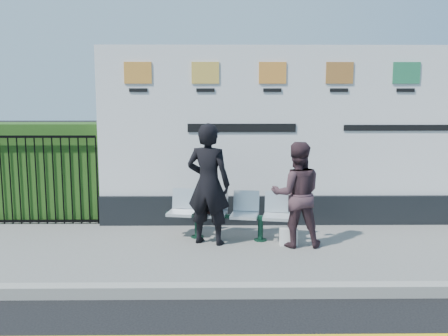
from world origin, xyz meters
name	(u,v)px	position (x,y,z in m)	size (l,w,h in m)	color
pavement	(320,251)	(0.00, 2.50, 0.06)	(14.00, 3.00, 0.12)	slate
kerb	(347,290)	(0.00, 1.00, 0.07)	(14.00, 0.18, 0.14)	gray
billboard	(336,148)	(0.50, 3.85, 1.42)	(8.00, 0.30, 3.00)	black
hedge	(45,171)	(-4.58, 4.30, 0.97)	(2.35, 0.70, 1.70)	#264F17
railing	(36,180)	(-4.58, 3.85, 0.89)	(2.05, 0.06, 1.54)	black
bench	(228,226)	(-1.34, 2.92, 0.32)	(1.88, 0.50, 0.40)	silver
woman_left	(208,184)	(-1.64, 2.70, 1.02)	(0.65, 0.43, 1.79)	black
woman_right	(297,194)	(-0.35, 2.57, 0.89)	(0.74, 0.58, 1.53)	#3C272D
handbag_brown	(213,206)	(-1.58, 2.96, 0.63)	(0.27, 0.12, 0.22)	black
carrier_bag_white	(288,236)	(-0.46, 2.59, 0.25)	(0.26, 0.15, 0.26)	silver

